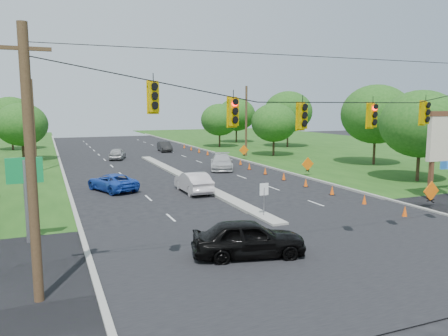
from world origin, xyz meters
name	(u,v)px	position (x,y,z in m)	size (l,w,h in m)	color
ground	(325,249)	(0.00, 0.00, 0.00)	(160.00, 160.00, 0.00)	black
grass_right	(442,163)	(30.00, 20.00, 0.00)	(40.00, 160.00, 0.06)	#1E4714
cross_street	(325,249)	(0.00, 0.00, 0.00)	(160.00, 14.00, 0.02)	black
curb_left	(63,171)	(-10.10, 30.00, 0.00)	(0.25, 110.00, 0.16)	gray
curb_right	(246,162)	(10.10, 30.00, 0.00)	(0.25, 110.00, 0.16)	gray
median	(186,179)	(0.00, 21.00, 0.00)	(1.00, 34.00, 0.18)	gray
median_sign	(264,193)	(0.00, 6.00, 1.46)	(0.55, 0.06, 2.05)	gray
signal_span	(341,142)	(-0.05, -1.00, 4.97)	(25.60, 0.32, 9.00)	#422D1C
utility_pole_far_left	(34,127)	(-12.50, 30.00, 4.50)	(0.28, 0.28, 9.00)	#422D1C
utility_pole_far_right	(246,121)	(12.50, 35.00, 4.50)	(0.28, 0.28, 9.00)	#422D1C
pylon_sign	(446,142)	(14.31, 6.20, 4.00)	(5.90, 2.30, 6.12)	#59331E
cone_0	(405,211)	(7.71, 3.00, 0.35)	(0.32, 0.32, 0.70)	#ED540E
cone_1	(364,200)	(7.71, 6.50, 0.35)	(0.32, 0.32, 0.70)	#ED540E
cone_2	(332,190)	(7.71, 10.00, 0.35)	(0.32, 0.32, 0.70)	#ED540E
cone_3	(306,183)	(7.71, 13.50, 0.35)	(0.32, 0.32, 0.70)	#ED540E
cone_4	(284,176)	(7.71, 17.00, 0.35)	(0.32, 0.32, 0.70)	#ED540E
cone_5	(265,171)	(7.71, 20.50, 0.35)	(0.32, 0.32, 0.70)	#ED540E
cone_6	(249,166)	(7.71, 24.00, 0.35)	(0.32, 0.32, 0.70)	#ED540E
cone_7	(241,162)	(8.31, 27.50, 0.35)	(0.32, 0.32, 0.70)	#ED540E
cone_8	(228,158)	(8.31, 31.00, 0.35)	(0.32, 0.32, 0.70)	#ED540E
cone_9	(217,155)	(8.31, 34.50, 0.35)	(0.32, 0.32, 0.70)	#ED540E
cone_10	(208,153)	(8.31, 38.00, 0.35)	(0.32, 0.32, 0.70)	#ED540E
cone_11	(199,150)	(8.31, 41.50, 0.35)	(0.32, 0.32, 0.70)	#ED540E
cone_12	(191,148)	(8.31, 45.00, 0.35)	(0.32, 0.32, 0.70)	#ED540E
cone_13	(184,146)	(8.31, 48.50, 0.35)	(0.32, 0.32, 0.70)	#ED540E
work_sign_0	(431,192)	(10.80, 4.00, 1.09)	(1.27, 0.58, 1.37)	black
work_sign_1	(308,165)	(10.80, 18.00, 1.09)	(1.27, 0.58, 1.37)	black
work_sign_2	(244,151)	(10.80, 32.00, 1.09)	(1.27, 0.58, 1.37)	black
tree_5	(21,125)	(-14.00, 40.00, 4.34)	(5.88, 5.88, 6.86)	black
tree_6	(11,116)	(-16.00, 55.00, 4.96)	(6.72, 6.72, 7.84)	black
tree_7	(421,124)	(18.00, 12.00, 4.96)	(6.72, 6.72, 7.84)	black
tree_8	(376,114)	(22.00, 22.00, 5.58)	(7.56, 7.56, 8.82)	black
tree_9	(274,123)	(16.00, 34.00, 4.34)	(5.88, 5.88, 6.86)	black
tree_10	(288,112)	(24.00, 44.00, 5.58)	(7.56, 7.56, 8.82)	black
tree_11	(236,115)	(20.00, 55.00, 4.96)	(6.72, 6.72, 7.84)	black
tree_12	(220,120)	(14.00, 48.00, 4.34)	(5.88, 5.88, 6.86)	black
black_sedan	(249,238)	(-3.68, 0.34, 0.83)	(1.96, 4.87, 1.66)	black
white_sedan	(193,182)	(-1.40, 14.78, 0.78)	(1.65, 4.73, 1.56)	silver
blue_pickup	(112,182)	(-6.95, 17.78, 0.67)	(2.23, 4.83, 1.34)	#1C44B1
silver_car_far	(222,162)	(5.08, 25.11, 0.79)	(2.20, 5.42, 1.57)	#B9B9B9
silver_car_oncoming	(117,154)	(-3.46, 38.01, 0.70)	(1.66, 4.13, 1.41)	#A2A2A2
dark_car_receding	(165,146)	(4.28, 45.00, 0.72)	(1.52, 4.36, 1.44)	black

